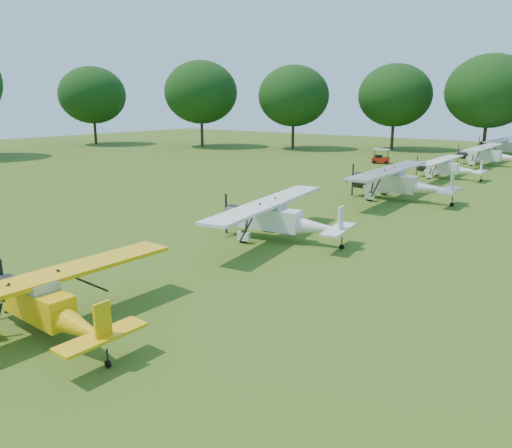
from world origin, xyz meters
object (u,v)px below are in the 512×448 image
at_px(aircraft_3, 279,217).
at_px(golf_cart, 380,159).
at_px(aircraft_2, 46,302).
at_px(aircraft_6, 489,154).
at_px(aircraft_4, 398,181).
at_px(aircraft_5, 447,166).
at_px(aircraft_7, 506,145).

bearing_deg(aircraft_3, golf_cart, 96.05).
bearing_deg(aircraft_2, golf_cart, 103.19).
relative_size(aircraft_3, aircraft_6, 0.96).
relative_size(aircraft_4, aircraft_5, 1.26).
bearing_deg(aircraft_3, aircraft_2, -96.77).
xyz_separation_m(aircraft_4, aircraft_6, (0.17, 25.01, -0.09)).
height_order(aircraft_2, aircraft_4, aircraft_4).
relative_size(aircraft_5, golf_cart, 4.52).
xyz_separation_m(aircraft_2, aircraft_5, (-0.50, 39.49, 0.01)).
height_order(aircraft_3, aircraft_5, aircraft_3).
bearing_deg(golf_cart, aircraft_7, 44.17).
height_order(aircraft_4, aircraft_6, aircraft_4).
relative_size(aircraft_5, aircraft_7, 0.83).
height_order(aircraft_5, golf_cart, aircraft_5).
height_order(aircraft_2, aircraft_7, aircraft_7).
bearing_deg(aircraft_5, aircraft_3, -91.43).
bearing_deg(aircraft_6, aircraft_5, -93.35).
relative_size(aircraft_3, aircraft_4, 0.89).
height_order(aircraft_3, aircraft_7, aircraft_7).
relative_size(aircraft_7, golf_cart, 5.44).
height_order(aircraft_3, golf_cart, aircraft_3).
xyz_separation_m(aircraft_3, aircraft_5, (0.16, 26.49, -0.13)).
bearing_deg(aircraft_2, aircraft_4, 90.97).
relative_size(aircraft_4, aircraft_6, 1.08).
relative_size(aircraft_6, aircraft_7, 0.97).
height_order(aircraft_6, golf_cart, aircraft_6).
distance_m(aircraft_3, aircraft_5, 26.49).
distance_m(aircraft_2, aircraft_6, 51.88).
height_order(aircraft_7, golf_cart, aircraft_7).
bearing_deg(aircraft_4, golf_cart, 114.20).
distance_m(aircraft_4, golf_cart, 22.15).
distance_m(aircraft_3, aircraft_4, 13.88).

